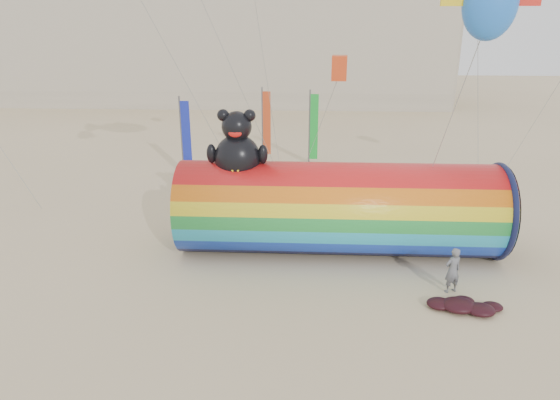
{
  "coord_description": "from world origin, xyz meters",
  "views": [
    {
      "loc": [
        1.53,
        -18.25,
        9.46
      ],
      "look_at": [
        0.5,
        1.5,
        2.4
      ],
      "focal_mm": 32.0,
      "sensor_mm": 36.0,
      "label": 1
    }
  ],
  "objects_px": {
    "windsock_assembly": "(338,206)",
    "fabric_bundle": "(464,306)",
    "hotel_building": "(197,15)",
    "kite_handler": "(453,270)"
  },
  "relations": [
    {
      "from": "fabric_bundle",
      "to": "hotel_building",
      "type": "bearing_deg",
      "value": 111.41
    },
    {
      "from": "fabric_bundle",
      "to": "windsock_assembly",
      "type": "bearing_deg",
      "value": 131.94
    },
    {
      "from": "hotel_building",
      "to": "kite_handler",
      "type": "xyz_separation_m",
      "value": [
        19.0,
        -47.56,
        -9.42
      ]
    },
    {
      "from": "kite_handler",
      "to": "windsock_assembly",
      "type": "bearing_deg",
      "value": -62.7
    },
    {
      "from": "hotel_building",
      "to": "kite_handler",
      "type": "height_order",
      "value": "hotel_building"
    },
    {
      "from": "windsock_assembly",
      "to": "fabric_bundle",
      "type": "height_order",
      "value": "windsock_assembly"
    },
    {
      "from": "hotel_building",
      "to": "windsock_assembly",
      "type": "xyz_separation_m",
      "value": [
        14.98,
        -44.18,
        -8.24
      ]
    },
    {
      "from": "windsock_assembly",
      "to": "kite_handler",
      "type": "distance_m",
      "value": 5.38
    },
    {
      "from": "windsock_assembly",
      "to": "kite_handler",
      "type": "xyz_separation_m",
      "value": [
        4.02,
        -3.37,
        -1.18
      ]
    },
    {
      "from": "windsock_assembly",
      "to": "kite_handler",
      "type": "relative_size",
      "value": 7.62
    }
  ]
}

